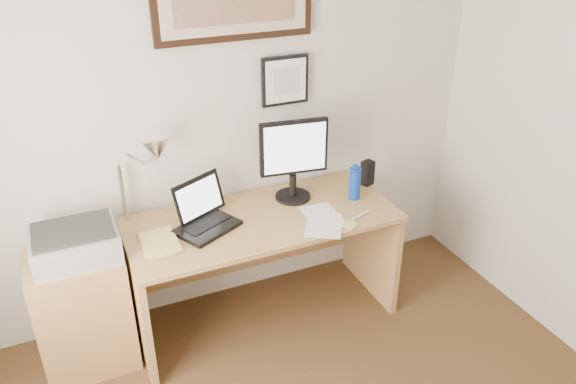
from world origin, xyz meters
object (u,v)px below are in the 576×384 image
laptop (204,216)px  lcd_monitor (294,156)px  book (142,247)px  side_cabinet (84,311)px  water_bottle (355,184)px  desk (258,243)px  printer (75,244)px

laptop → lcd_monitor: bearing=8.2°
book → side_cabinet: bearing=165.4°
water_bottle → laptop: (-0.95, 0.06, -0.05)m
laptop → lcd_monitor: (0.60, 0.09, 0.23)m
water_bottle → desk: (-0.62, 0.10, -0.34)m
book → lcd_monitor: (0.98, 0.18, 0.28)m
water_bottle → lcd_monitor: bearing=156.6°
side_cabinet → printer: bearing=-24.6°
book → laptop: (0.38, 0.09, 0.05)m
book → desk: book is taller
water_bottle → desk: water_bottle is taller
book → printer: size_ratio=0.60×
desk → printer: 1.09m
book → printer: bearing=166.3°
water_bottle → printer: bearing=178.2°
water_bottle → desk: bearing=170.8°
water_bottle → laptop: size_ratio=0.48×
desk → water_bottle: bearing=-9.2°
water_bottle → lcd_monitor: (-0.35, 0.15, 0.19)m
desk → laptop: (-0.34, -0.03, 0.29)m
laptop → lcd_monitor: size_ratio=0.82×
desk → lcd_monitor: lcd_monitor is taller
book → printer: (-0.32, 0.08, 0.06)m
laptop → printer: laptop is taller
lcd_monitor → printer: bearing=-175.6°
side_cabinet → printer: 0.45m
book → desk: bearing=10.1°
water_bottle → book: (-1.33, -0.03, -0.09)m
book → lcd_monitor: bearing=10.4°
side_cabinet → laptop: laptop is taller
laptop → book: bearing=-166.3°
water_bottle → printer: 1.66m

